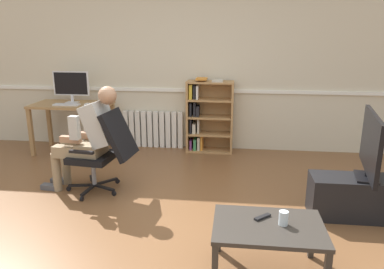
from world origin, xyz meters
name	(u,v)px	position (x,y,z in m)	size (l,w,h in m)	color
ground_plane	(165,230)	(0.00, 0.00, 0.00)	(18.00, 18.00, 0.00)	brown
back_wall	(196,62)	(0.00, 2.65, 1.35)	(12.00, 0.13, 2.70)	beige
computer_desk	(72,111)	(-1.83, 2.15, 0.64)	(1.15, 0.64, 0.76)	#9E7547
imac_monitor	(71,85)	(-1.85, 2.23, 1.03)	(0.55, 0.14, 0.47)	silver
keyboard	(67,105)	(-1.84, 2.01, 0.77)	(0.38, 0.12, 0.02)	silver
computer_mouse	(87,104)	(-1.53, 2.03, 0.77)	(0.06, 0.10, 0.03)	white
bookshelf	(207,116)	(0.19, 2.44, 0.55)	(0.71, 0.29, 1.14)	#AD7F4C
radiator	(153,129)	(-0.68, 2.54, 0.29)	(0.96, 0.08, 0.58)	white
office_chair	(104,149)	(-0.84, 0.77, 0.52)	(0.83, 0.62, 0.97)	black
person_seated	(88,136)	(-1.03, 0.79, 0.65)	(0.97, 0.42, 1.23)	#937F60
tv_stand	(363,198)	(1.91, 0.48, 0.21)	(1.04, 0.36, 0.42)	black
tv_screen	(371,145)	(1.91, 0.48, 0.76)	(0.25, 0.96, 0.64)	black
coffee_table	(268,231)	(0.89, -0.54, 0.36)	(0.82, 0.58, 0.41)	#332D28
drinking_glass	(283,218)	(1.00, -0.53, 0.47)	(0.07, 0.07, 0.11)	silver
spare_remote	(262,217)	(0.85, -0.44, 0.42)	(0.04, 0.15, 0.02)	black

